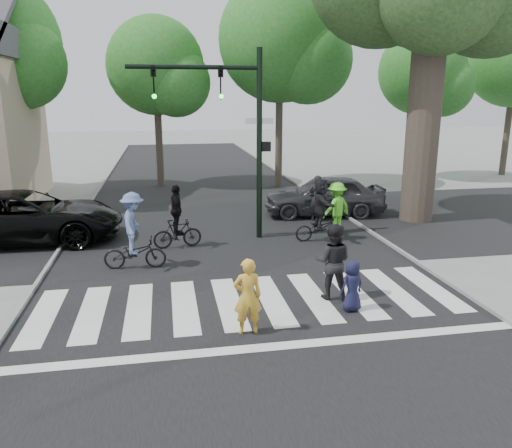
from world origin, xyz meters
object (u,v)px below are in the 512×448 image
(cyclist_mid, at_px, (177,222))
(car_grey, at_px, (324,195))
(pedestrian_child, at_px, (352,286))
(cyclist_right, at_px, (320,214))
(pedestrian_adult, at_px, (333,262))
(car_suv, at_px, (26,217))
(traffic_signal, at_px, (233,118))
(pedestrian_woman, at_px, (248,296))
(cyclist_left, at_px, (134,236))

(cyclist_mid, bearing_deg, car_grey, 29.75)
(pedestrian_child, height_order, cyclist_right, cyclist_right)
(pedestrian_adult, distance_m, car_suv, 10.19)
(traffic_signal, relative_size, pedestrian_adult, 3.37)
(pedestrian_woman, relative_size, car_suv, 0.26)
(pedestrian_child, bearing_deg, cyclist_mid, -73.33)
(cyclist_left, xyz_separation_m, car_suv, (-3.51, 3.24, -0.09))
(cyclist_left, relative_size, car_suv, 0.36)
(pedestrian_adult, bearing_deg, cyclist_left, -9.74)
(cyclist_right, bearing_deg, car_grey, 69.87)
(pedestrian_child, xyz_separation_m, cyclist_mid, (-3.58, 5.44, 0.23))
(traffic_signal, relative_size, car_suv, 1.01)
(traffic_signal, relative_size, pedestrian_woman, 3.85)
(pedestrian_woman, xyz_separation_m, car_grey, (4.63, 9.41, 0.01))
(car_suv, height_order, car_grey, car_suv)
(traffic_signal, height_order, cyclist_left, traffic_signal)
(pedestrian_woman, relative_size, cyclist_left, 0.74)
(car_suv, bearing_deg, pedestrian_child, -129.62)
(cyclist_left, bearing_deg, car_suv, 137.37)
(traffic_signal, distance_m, pedestrian_adult, 6.33)
(car_grey, bearing_deg, car_suv, -73.62)
(cyclist_left, bearing_deg, pedestrian_adult, -32.77)
(pedestrian_woman, bearing_deg, cyclist_mid, -79.30)
(car_grey, bearing_deg, pedestrian_child, -7.66)
(pedestrian_adult, xyz_separation_m, cyclist_left, (-4.58, 2.95, 0.02))
(cyclist_left, distance_m, cyclist_right, 5.97)
(pedestrian_woman, xyz_separation_m, cyclist_left, (-2.37, 4.35, 0.13))
(pedestrian_woman, bearing_deg, cyclist_right, -119.56)
(pedestrian_child, height_order, cyclist_left, cyclist_left)
(cyclist_right, bearing_deg, cyclist_mid, 178.70)
(pedestrian_child, relative_size, cyclist_mid, 0.58)
(cyclist_mid, bearing_deg, pedestrian_adult, -54.21)
(cyclist_right, bearing_deg, car_suv, 170.24)
(traffic_signal, relative_size, pedestrian_child, 5.22)
(traffic_signal, bearing_deg, pedestrian_child, -74.10)
(traffic_signal, bearing_deg, car_grey, 33.98)
(cyclist_left, bearing_deg, traffic_signal, 38.21)
(traffic_signal, xyz_separation_m, pedestrian_adult, (1.53, -5.35, -3.01))
(pedestrian_adult, distance_m, cyclist_mid, 5.79)
(cyclist_left, relative_size, car_grey, 0.45)
(pedestrian_child, bearing_deg, car_suv, -56.58)
(traffic_signal, height_order, cyclist_mid, traffic_signal)
(cyclist_mid, bearing_deg, cyclist_left, -124.47)
(pedestrian_woman, bearing_deg, traffic_signal, -95.93)
(pedestrian_woman, relative_size, pedestrian_child, 1.36)
(pedestrian_child, bearing_deg, cyclist_right, -116.94)
(traffic_signal, xyz_separation_m, cyclist_left, (-3.05, -2.40, -2.99))
(pedestrian_adult, bearing_deg, car_grey, -83.73)
(pedestrian_adult, height_order, car_grey, pedestrian_adult)
(traffic_signal, relative_size, cyclist_left, 2.85)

